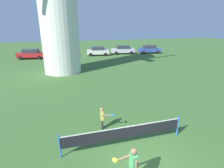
% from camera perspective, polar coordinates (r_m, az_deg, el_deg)
% --- Properties ---
extents(ground_plane, '(120.00, 120.00, 0.00)m').
position_cam_1_polar(ground_plane, '(7.81, 10.98, -25.03)').
color(ground_plane, '#3D662D').
extents(windmill, '(8.48, 4.84, 16.06)m').
position_cam_1_polar(windmill, '(21.49, -17.16, 24.18)').
color(windmill, silver).
rests_on(windmill, ground_plane).
extents(tennis_net, '(5.72, 0.06, 1.10)m').
position_cam_1_polar(tennis_net, '(8.37, 3.95, -15.31)').
color(tennis_net, blue).
rests_on(tennis_net, ground_plane).
extents(player_near, '(0.82, 0.54, 1.49)m').
position_cam_1_polar(player_near, '(6.63, 6.64, -24.37)').
color(player_near, '#9E937F').
rests_on(player_near, ground_plane).
extents(player_far, '(0.71, 0.58, 1.24)m').
position_cam_1_polar(player_far, '(9.56, -3.10, -10.54)').
color(player_far, '#333338').
rests_on(player_far, ground_plane).
extents(parked_car_red, '(4.47, 2.38, 1.56)m').
position_cam_1_polar(parked_car_red, '(32.39, -24.55, 8.79)').
color(parked_car_red, red).
rests_on(parked_car_red, ground_plane).
extents(parked_car_mustard, '(4.30, 2.43, 1.56)m').
position_cam_1_polar(parked_car_mustard, '(32.50, -15.47, 9.80)').
color(parked_car_mustard, '#999919').
rests_on(parked_car_mustard, ground_plane).
extents(parked_car_cream, '(4.16, 2.41, 1.56)m').
position_cam_1_polar(parked_car_cream, '(32.95, -4.56, 10.51)').
color(parked_car_cream, silver).
rests_on(parked_car_cream, ground_plane).
extents(parked_car_silver, '(4.47, 2.22, 1.56)m').
position_cam_1_polar(parked_car_silver, '(34.76, 3.51, 10.95)').
color(parked_car_silver, silver).
rests_on(parked_car_silver, ground_plane).
extents(parked_car_blue, '(4.36, 2.34, 1.56)m').
position_cam_1_polar(parked_car_blue, '(36.19, 11.85, 10.89)').
color(parked_car_blue, '#334C99').
rests_on(parked_car_blue, ground_plane).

